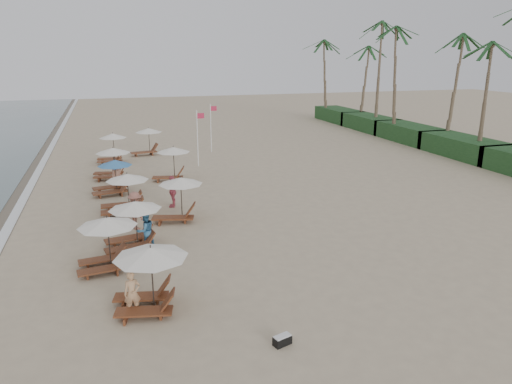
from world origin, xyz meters
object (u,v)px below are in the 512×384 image
object	(u,v)px
inland_station_1	(171,161)
beachgoer_far_a	(173,191)
lounger_station_0	(146,276)
lounger_station_1	(104,242)
lounger_station_2	(131,225)
beachgoer_far_b	(116,175)
lounger_station_3	(123,195)
lounger_station_6	(111,149)
lounger_station_4	(111,178)
beachgoer_near	(132,293)
inland_station_0	(177,196)
inland_station_2	(146,140)
beachgoer_mid_b	(135,210)
flag_pole_near	(198,136)
duffel_bag	(282,340)
beachgoer_mid_a	(146,231)
lounger_station_5	(110,163)

from	to	relation	value
inland_station_1	beachgoer_far_a	bearing A→B (deg)	-96.82
lounger_station_0	lounger_station_1	size ratio (longest dim) A/B	1.05
lounger_station_0	lounger_station_2	world-z (taller)	lounger_station_0
lounger_station_0	beachgoer_far_b	world-z (taller)	lounger_station_0
lounger_station_3	lounger_station_6	size ratio (longest dim) A/B	1.09
inland_station_1	lounger_station_4	bearing A→B (deg)	-150.78
beachgoer_near	lounger_station_4	bearing A→B (deg)	89.02
lounger_station_1	inland_station_0	bearing A→B (deg)	53.90
inland_station_2	beachgoer_far_a	xyz separation A→B (m)	(0.14, -15.03, -0.39)
beachgoer_mid_b	flag_pole_near	size ratio (longest dim) A/B	0.44
inland_station_1	inland_station_2	bearing A→B (deg)	95.31
lounger_station_3	beachgoer_mid_b	world-z (taller)	lounger_station_3
beachgoer_far_b	inland_station_2	bearing A→B (deg)	20.93
lounger_station_1	lounger_station_2	size ratio (longest dim) A/B	0.94
inland_station_0	beachgoer_near	distance (m)	9.10
lounger_station_6	duffel_bag	distance (m)	27.27
inland_station_1	beachgoer_far_b	bearing A→B (deg)	-161.79
lounger_station_1	lounger_station_4	bearing A→B (deg)	87.59
lounger_station_1	lounger_station_6	distance (m)	20.05
lounger_station_0	beachgoer_mid_a	distance (m)	5.33
lounger_station_0	lounger_station_1	bearing A→B (deg)	109.65
lounger_station_2	lounger_station_4	xyz separation A→B (m)	(-0.64, 9.15, -0.10)
lounger_station_5	beachgoer_far_a	world-z (taller)	lounger_station_5
beachgoer_near	inland_station_0	bearing A→B (deg)	70.09
inland_station_0	inland_station_2	bearing A→B (deg)	90.16
lounger_station_2	duffel_bag	xyz separation A→B (m)	(3.77, -8.79, -0.91)
beachgoer_mid_b	beachgoer_mid_a	bearing A→B (deg)	164.57
lounger_station_5	inland_station_2	bearing A→B (deg)	67.75
lounger_station_3	beachgoer_near	world-z (taller)	lounger_station_3
inland_station_0	beachgoer_far_b	bearing A→B (deg)	111.20
lounger_station_2	beachgoer_far_a	size ratio (longest dim) A/B	1.48
lounger_station_2	inland_station_2	distance (m)	20.59
inland_station_1	inland_station_2	distance (m)	9.16
lounger_station_4	beachgoer_far_a	world-z (taller)	lounger_station_4
beachgoer_far_b	duffel_bag	distance (m)	19.39
inland_station_0	flag_pole_near	xyz separation A→B (m)	(3.36, 11.96, 1.03)
lounger_station_1	lounger_station_3	world-z (taller)	lounger_station_1
beachgoer_near	duffel_bag	size ratio (longest dim) A/B	2.50
inland_station_2	beachgoer_near	world-z (taller)	inland_station_2
lounger_station_0	flag_pole_near	bearing A→B (deg)	74.71
lounger_station_6	inland_station_1	distance (m)	7.77
lounger_station_6	beachgoer_near	distance (m)	23.82
lounger_station_2	inland_station_2	xyz separation A→B (m)	(2.40, 20.45, 0.22)
beachgoer_mid_a	duffel_bag	distance (m)	9.11
lounger_station_3	beachgoer_far_a	distance (m)	2.68
lounger_station_0	lounger_station_4	bearing A→B (deg)	93.28
lounger_station_1	lounger_station_6	world-z (taller)	lounger_station_6
lounger_station_0	lounger_station_1	xyz separation A→B (m)	(-1.31, 3.67, -0.06)
lounger_station_1	inland_station_1	world-z (taller)	inland_station_1
inland_station_2	beachgoer_far_b	bearing A→B (deg)	-104.88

